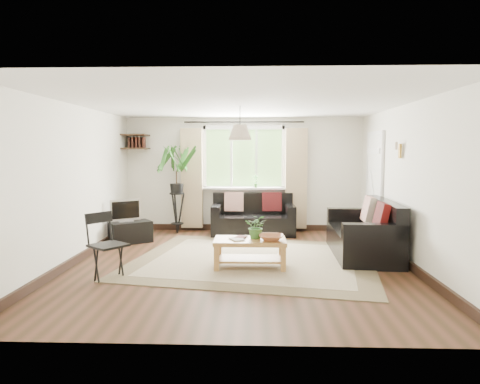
{
  "coord_description": "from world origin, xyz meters",
  "views": [
    {
      "loc": [
        0.24,
        -6.36,
        1.71
      ],
      "look_at": [
        0.0,
        0.4,
        1.05
      ],
      "focal_mm": 32.0,
      "sensor_mm": 36.0,
      "label": 1
    }
  ],
  "objects_px": {
    "coffee_table": "(250,253)",
    "folding_chair": "(108,247)",
    "sofa_right": "(362,230)",
    "tv_stand": "(130,232)",
    "sofa_back": "(253,215)",
    "palm_stand": "(177,189)"
  },
  "relations": [
    {
      "from": "sofa_right",
      "to": "tv_stand",
      "type": "height_order",
      "value": "sofa_right"
    },
    {
      "from": "coffee_table",
      "to": "tv_stand",
      "type": "xyz_separation_m",
      "value": [
        -2.24,
        1.64,
        -0.02
      ]
    },
    {
      "from": "tv_stand",
      "to": "folding_chair",
      "type": "xyz_separation_m",
      "value": [
        0.37,
        -2.25,
        0.24
      ]
    },
    {
      "from": "sofa_back",
      "to": "tv_stand",
      "type": "bearing_deg",
      "value": -160.23
    },
    {
      "from": "coffee_table",
      "to": "tv_stand",
      "type": "distance_m",
      "value": 2.78
    },
    {
      "from": "palm_stand",
      "to": "folding_chair",
      "type": "relative_size",
      "value": 2.07
    },
    {
      "from": "sofa_right",
      "to": "folding_chair",
      "type": "height_order",
      "value": "folding_chair"
    },
    {
      "from": "sofa_right",
      "to": "folding_chair",
      "type": "distance_m",
      "value": 3.94
    },
    {
      "from": "sofa_back",
      "to": "palm_stand",
      "type": "xyz_separation_m",
      "value": [
        -1.57,
        0.06,
        0.52
      ]
    },
    {
      "from": "sofa_right",
      "to": "folding_chair",
      "type": "bearing_deg",
      "value": -67.11
    },
    {
      "from": "sofa_right",
      "to": "folding_chair",
      "type": "relative_size",
      "value": 2.08
    },
    {
      "from": "sofa_back",
      "to": "palm_stand",
      "type": "relative_size",
      "value": 0.92
    },
    {
      "from": "coffee_table",
      "to": "palm_stand",
      "type": "height_order",
      "value": "palm_stand"
    },
    {
      "from": "tv_stand",
      "to": "palm_stand",
      "type": "height_order",
      "value": "palm_stand"
    },
    {
      "from": "coffee_table",
      "to": "folding_chair",
      "type": "height_order",
      "value": "folding_chair"
    },
    {
      "from": "palm_stand",
      "to": "folding_chair",
      "type": "xyz_separation_m",
      "value": [
        -0.33,
        -3.19,
        -0.47
      ]
    },
    {
      "from": "sofa_back",
      "to": "tv_stand",
      "type": "xyz_separation_m",
      "value": [
        -2.27,
        -0.88,
        -0.2
      ]
    },
    {
      "from": "tv_stand",
      "to": "sofa_back",
      "type": "bearing_deg",
      "value": -13.71
    },
    {
      "from": "coffee_table",
      "to": "tv_stand",
      "type": "height_order",
      "value": "coffee_table"
    },
    {
      "from": "sofa_back",
      "to": "coffee_table",
      "type": "relative_size",
      "value": 1.61
    },
    {
      "from": "folding_chair",
      "to": "coffee_table",
      "type": "bearing_deg",
      "value": -34.21
    },
    {
      "from": "sofa_back",
      "to": "coffee_table",
      "type": "bearing_deg",
      "value": -92.14
    }
  ]
}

